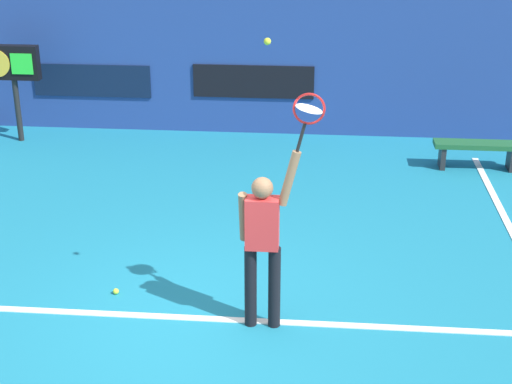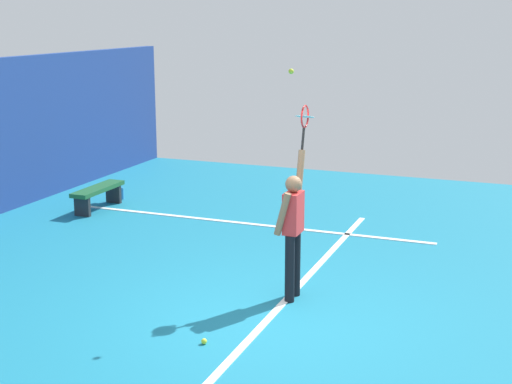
{
  "view_description": "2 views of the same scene",
  "coord_description": "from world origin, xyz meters",
  "px_view_note": "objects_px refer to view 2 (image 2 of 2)",
  "views": [
    {
      "loc": [
        1.28,
        -7.13,
        4.47
      ],
      "look_at": [
        0.58,
        0.61,
        1.27
      ],
      "focal_mm": 54.38,
      "sensor_mm": 36.0,
      "label": 1
    },
    {
      "loc": [
        -8.2,
        -2.96,
        3.72
      ],
      "look_at": [
        0.4,
        0.38,
        1.51
      ],
      "focal_mm": 51.94,
      "sensor_mm": 36.0,
      "label": 2
    }
  ],
  "objects_px": {
    "tennis_player": "(293,226)",
    "tennis_ball": "(291,71)",
    "tennis_racket": "(305,119)",
    "court_bench": "(98,192)",
    "water_bottle": "(122,193)",
    "spare_ball": "(204,341)"
  },
  "relations": [
    {
      "from": "tennis_racket",
      "to": "water_bottle",
      "type": "height_order",
      "value": "tennis_racket"
    },
    {
      "from": "tennis_player",
      "to": "spare_ball",
      "type": "height_order",
      "value": "tennis_player"
    },
    {
      "from": "spare_ball",
      "to": "tennis_ball",
      "type": "bearing_deg",
      "value": -13.94
    },
    {
      "from": "tennis_ball",
      "to": "water_bottle",
      "type": "xyz_separation_m",
      "value": [
        3.93,
        4.98,
        -2.91
      ]
    },
    {
      "from": "tennis_ball",
      "to": "water_bottle",
      "type": "distance_m",
      "value": 6.98
    },
    {
      "from": "tennis_racket",
      "to": "court_bench",
      "type": "relative_size",
      "value": 0.45
    },
    {
      "from": "court_bench",
      "to": "water_bottle",
      "type": "xyz_separation_m",
      "value": [
        0.88,
        0.0,
        -0.22
      ]
    },
    {
      "from": "court_bench",
      "to": "water_bottle",
      "type": "bearing_deg",
      "value": 0.0
    },
    {
      "from": "tennis_player",
      "to": "tennis_ball",
      "type": "xyz_separation_m",
      "value": [
        0.03,
        0.06,
        2.02
      ]
    },
    {
      "from": "tennis_racket",
      "to": "tennis_ball",
      "type": "height_order",
      "value": "tennis_ball"
    },
    {
      "from": "tennis_ball",
      "to": "court_bench",
      "type": "distance_m",
      "value": 6.43
    },
    {
      "from": "tennis_player",
      "to": "tennis_racket",
      "type": "xyz_separation_m",
      "value": [
        0.43,
        -0.0,
        1.36
      ]
    },
    {
      "from": "tennis_racket",
      "to": "spare_ball",
      "type": "bearing_deg",
      "value": 166.94
    },
    {
      "from": "spare_ball",
      "to": "tennis_player",
      "type": "bearing_deg",
      "value": -16.02
    },
    {
      "from": "tennis_player",
      "to": "tennis_ball",
      "type": "relative_size",
      "value": 29.18
    },
    {
      "from": "tennis_racket",
      "to": "court_bench",
      "type": "bearing_deg",
      "value": 62.25
    },
    {
      "from": "tennis_player",
      "to": "tennis_ball",
      "type": "height_order",
      "value": "tennis_ball"
    },
    {
      "from": "tennis_racket",
      "to": "spare_ball",
      "type": "xyz_separation_m",
      "value": [
        -2.16,
        0.5,
        -2.34
      ]
    },
    {
      "from": "tennis_player",
      "to": "water_bottle",
      "type": "height_order",
      "value": "tennis_player"
    },
    {
      "from": "tennis_racket",
      "to": "water_bottle",
      "type": "distance_m",
      "value": 6.56
    },
    {
      "from": "tennis_ball",
      "to": "court_bench",
      "type": "relative_size",
      "value": 0.05
    },
    {
      "from": "tennis_player",
      "to": "court_bench",
      "type": "height_order",
      "value": "tennis_player"
    }
  ]
}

